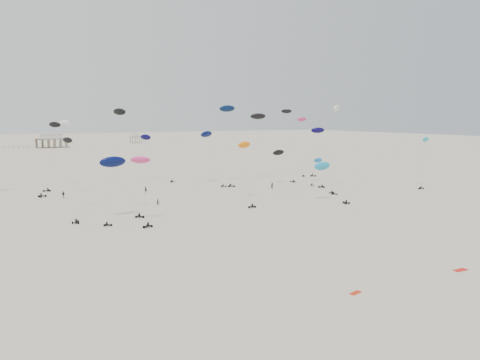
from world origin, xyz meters
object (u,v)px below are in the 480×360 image
rig_4 (208,140)px  spectator_0 (158,205)px  rig_0 (336,121)px  pavilion_main (52,142)px  rig_9 (424,154)px  pavilion_small (136,139)px

rig_4 → spectator_0: size_ratio=9.58×
rig_0 → spectator_0: rig_0 is taller
rig_4 → pavilion_main: bearing=-126.5°
pavilion_main → rig_9: (76.22, -258.65, 6.13)m
rig_4 → spectator_0: 41.06m
rig_4 → rig_9: (54.81, -38.86, -4.00)m
rig_4 → rig_9: size_ratio=1.15×
rig_0 → rig_9: bearing=129.2°
pavilion_small → rig_0: rig_0 is taller
spectator_0 → rig_9: bearing=-130.9°
rig_0 → rig_4: bearing=-80.9°
pavilion_main → spectator_0: size_ratio=11.05×
rig_0 → spectator_0: 57.70m
pavilion_main → rig_4: size_ratio=1.15×
rig_0 → spectator_0: (-53.86, 2.31, -20.58)m
pavilion_main → rig_4: bearing=-84.4°
rig_0 → rig_9: rig_0 is taller
rig_0 → pavilion_main: bearing=-112.0°
rig_9 → pavilion_small: bearing=-6.0°
pavilion_small → rig_9: bearing=-88.8°
pavilion_main → rig_4: rig_4 is taller
rig_9 → spectator_0: rig_9 is taller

